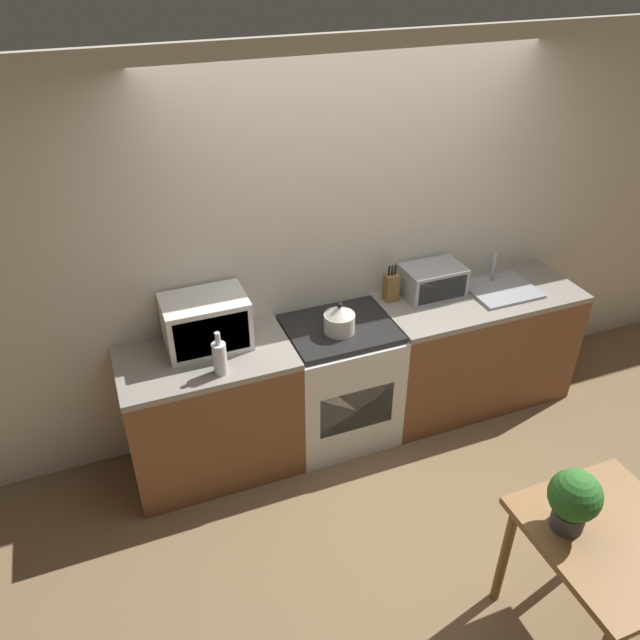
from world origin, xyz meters
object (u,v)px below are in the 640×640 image
stove_range (339,381)px  bottle (220,358)px  microwave (206,322)px  dining_table (609,552)px  kettle (339,319)px  toaster_oven (433,281)px

stove_range → bottle: 1.02m
microwave → dining_table: bearing=-54.3°
kettle → microwave: size_ratio=0.42×
toaster_oven → microwave: bearing=-178.9°
bottle → kettle: bearing=10.3°
microwave → dining_table: size_ratio=0.66×
stove_range → kettle: kettle is taller
kettle → bottle: bearing=-169.7°
microwave → kettle: bearing=-11.5°
kettle → toaster_oven: size_ratio=0.52×
stove_range → toaster_oven: bearing=10.9°
kettle → bottle: bottle is taller
bottle → microwave: bearing=90.7°
kettle → microwave: microwave is taller
dining_table → microwave: bearing=125.7°
kettle → dining_table: size_ratio=0.28×
toaster_oven → bottle: bearing=-167.8°
kettle → bottle: size_ratio=0.77×
kettle → stove_range: bearing=62.1°
stove_range → microwave: (-0.84, 0.11, 0.62)m
kettle → dining_table: (0.61, -1.81, -0.35)m
stove_range → toaster_oven: size_ratio=2.16×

